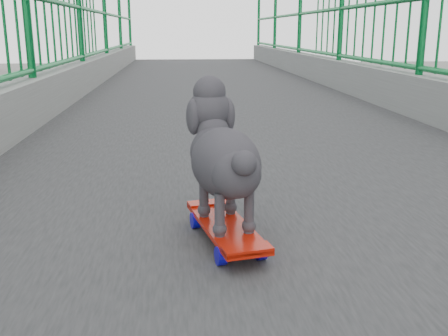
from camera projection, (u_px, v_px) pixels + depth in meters
name	position (u px, v px, depth m)	size (l,w,h in m)	color
skateboard	(225.00, 229.00, 1.57)	(0.22, 0.47, 0.06)	red
poodle	(223.00, 155.00, 1.54)	(0.25, 0.46, 0.39)	#2B282D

